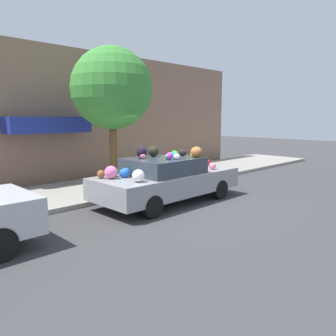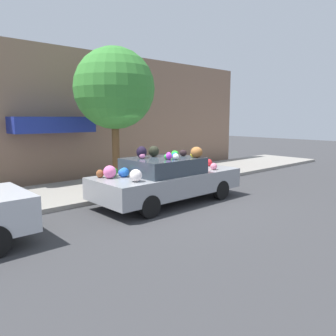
{
  "view_description": "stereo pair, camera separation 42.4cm",
  "coord_description": "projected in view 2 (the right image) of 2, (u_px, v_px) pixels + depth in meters",
  "views": [
    {
      "loc": [
        -6.45,
        -6.65,
        2.41
      ],
      "look_at": [
        0.0,
        -0.04,
        0.99
      ],
      "focal_mm": 35.0,
      "sensor_mm": 36.0,
      "label": 1
    },
    {
      "loc": [
        -6.14,
        -6.94,
        2.41
      ],
      "look_at": [
        0.0,
        -0.04,
        0.99
      ],
      "focal_mm": 35.0,
      "sensor_mm": 36.0,
      "label": 2
    }
  ],
  "objects": [
    {
      "name": "building_facade",
      "position": [
        82.0,
        116.0,
        12.74
      ],
      "size": [
        18.0,
        1.2,
        4.99
      ],
      "color": "#846651",
      "rests_on": "ground"
    },
    {
      "name": "art_car",
      "position": [
        167.0,
        178.0,
        9.36
      ],
      "size": [
        4.44,
        1.9,
        1.63
      ],
      "rotation": [
        0.0,
        0.0,
        0.01
      ],
      "color": "gray",
      "rests_on": "ground"
    },
    {
      "name": "sidewalk_curb",
      "position": [
        116.0,
        185.0,
        11.51
      ],
      "size": [
        24.0,
        3.2,
        0.13
      ],
      "color": "gray",
      "rests_on": "ground"
    },
    {
      "name": "ground_plane",
      "position": [
        167.0,
        201.0,
        9.53
      ],
      "size": [
        60.0,
        60.0,
        0.0
      ],
      "primitive_type": "plane",
      "color": "#38383A"
    },
    {
      "name": "fire_hydrant",
      "position": [
        175.0,
        172.0,
        11.77
      ],
      "size": [
        0.2,
        0.2,
        0.7
      ],
      "color": "red",
      "rests_on": "sidewalk_curb"
    },
    {
      "name": "street_tree",
      "position": [
        114.0,
        89.0,
        10.46
      ],
      "size": [
        2.59,
        2.59,
        4.51
      ],
      "color": "brown",
      "rests_on": "sidewalk_curb"
    }
  ]
}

